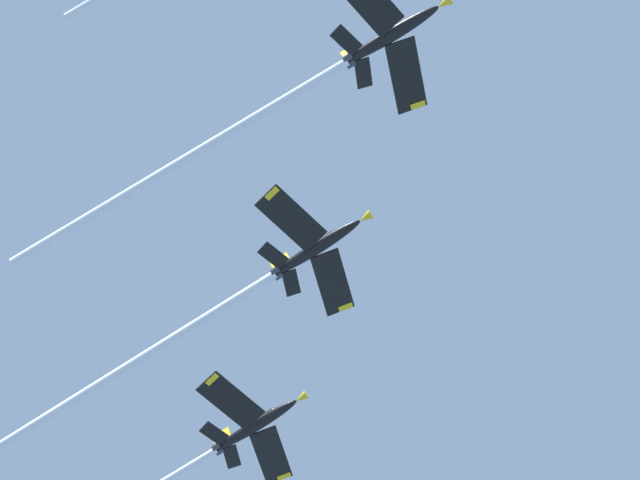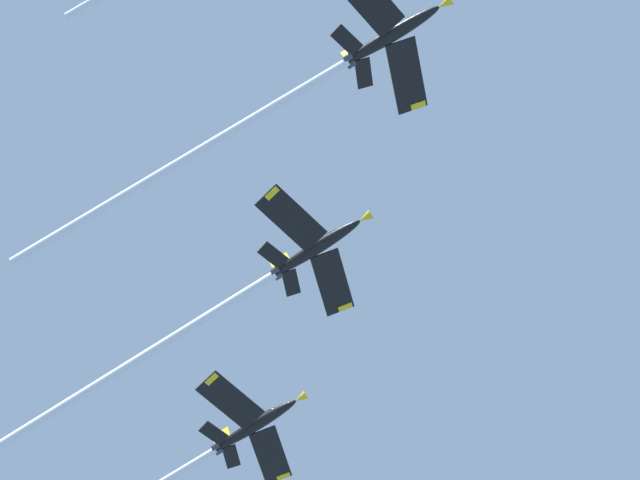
{
  "view_description": "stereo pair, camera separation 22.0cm",
  "coord_description": "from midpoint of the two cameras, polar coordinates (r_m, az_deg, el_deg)",
  "views": [
    {
      "loc": [
        0.32,
        37.43,
        1.79
      ],
      "look_at": [
        48.57,
        -42.83,
        135.95
      ],
      "focal_mm": 76.93,
      "sensor_mm": 36.0,
      "label": 1
    },
    {
      "loc": [
        0.5,
        37.55,
        1.79
      ],
      "look_at": [
        48.57,
        -42.83,
        135.95
      ],
      "focal_mm": 76.93,
      "sensor_mm": 36.0,
      "label": 2
    }
  ],
  "objects": [
    {
      "name": "jet_second",
      "position": [
        154.0,
        -1.1,
        6.09
      ],
      "size": [
        54.65,
        20.09,
        18.63
      ],
      "color": "black"
    },
    {
      "name": "jet_fourth",
      "position": [
        178.15,
        -6.18,
        -9.77
      ],
      "size": [
        60.07,
        20.15,
        18.06
      ],
      "color": "black"
    },
    {
      "name": "jet_third",
      "position": [
        164.54,
        -4.31,
        -2.95
      ],
      "size": [
        57.05,
        20.15,
        18.18
      ],
      "color": "black"
    }
  ]
}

